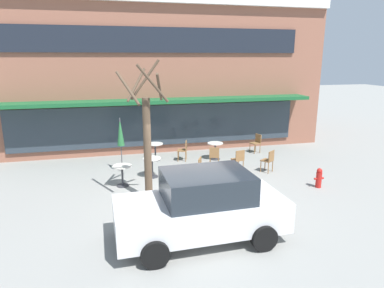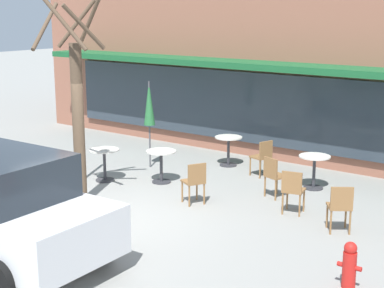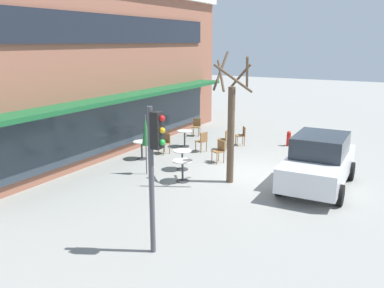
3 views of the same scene
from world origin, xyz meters
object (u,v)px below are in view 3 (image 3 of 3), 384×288
(cafe_chair_2, at_px, (242,134))
(cafe_table_mid_patio, at_px, (183,167))
(cafe_chair_3, at_px, (165,142))
(cafe_chair_5, at_px, (196,126))
(cafe_table_streetside, at_px, (142,147))
(cafe_chair_4, at_px, (224,138))
(patio_umbrella_green_folded, at_px, (146,131))
(traffic_light_pole, at_px, (155,157))
(cafe_table_by_tree, at_px, (182,157))
(cafe_chair_0, at_px, (202,140))
(cafe_chair_1, at_px, (219,150))
(street_tree, at_px, (231,125))
(parked_sedan, at_px, (319,161))
(cafe_table_near_wall, at_px, (185,136))
(fire_hydrant, at_px, (289,138))

(cafe_chair_2, bearing_deg, cafe_table_mid_patio, -178.28)
(cafe_chair_3, xyz_separation_m, cafe_chair_5, (3.68, 0.48, 0.00))
(cafe_table_streetside, height_order, cafe_chair_4, cafe_chair_4)
(cafe_table_streetside, relative_size, cafe_chair_2, 0.85)
(cafe_table_streetside, height_order, patio_umbrella_green_folded, patio_umbrella_green_folded)
(cafe_table_mid_patio, xyz_separation_m, traffic_light_pole, (-4.52, -1.97, 1.78))
(cafe_chair_3, distance_m, cafe_chair_5, 3.71)
(cafe_table_by_tree, height_order, traffic_light_pole, traffic_light_pole)
(cafe_chair_0, xyz_separation_m, cafe_chair_1, (-1.09, -1.36, 0.00))
(cafe_chair_2, height_order, street_tree, street_tree)
(cafe_chair_0, height_order, street_tree, street_tree)
(parked_sedan, bearing_deg, cafe_table_mid_patio, 112.97)
(cafe_table_near_wall, relative_size, fire_hydrant, 1.08)
(cafe_chair_2, relative_size, cafe_chair_5, 1.00)
(cafe_chair_0, bearing_deg, traffic_light_pole, -158.87)
(cafe_table_mid_patio, height_order, patio_umbrella_green_folded, patio_umbrella_green_folded)
(cafe_chair_2, bearing_deg, street_tree, -161.90)
(fire_hydrant, bearing_deg, cafe_table_by_tree, 156.07)
(traffic_light_pole, bearing_deg, cafe_chair_4, 15.48)
(cafe_chair_5, distance_m, traffic_light_pole, 12.18)
(cafe_table_streetside, distance_m, cafe_chair_4, 3.82)
(cafe_chair_5, distance_m, street_tree, 7.39)
(cafe_table_streetside, bearing_deg, fire_hydrant, -42.19)
(cafe_table_by_tree, relative_size, cafe_chair_2, 0.85)
(cafe_table_mid_patio, distance_m, cafe_chair_4, 4.63)
(cafe_chair_3, bearing_deg, cafe_chair_0, -51.59)
(parked_sedan, bearing_deg, cafe_chair_5, 56.88)
(cafe_chair_4, distance_m, cafe_chair_5, 3.07)
(cafe_chair_5, bearing_deg, cafe_table_mid_patio, -155.17)
(cafe_chair_1, xyz_separation_m, street_tree, (-1.95, -1.34, 1.50))
(cafe_chair_2, distance_m, street_tree, 5.44)
(cafe_table_near_wall, xyz_separation_m, fire_hydrant, (2.51, -4.14, -0.16))
(cafe_table_near_wall, height_order, cafe_chair_1, cafe_chair_1)
(cafe_table_streetside, height_order, cafe_chair_3, cafe_chair_3)
(cafe_chair_1, bearing_deg, cafe_chair_0, 51.26)
(cafe_chair_5, relative_size, street_tree, 0.20)
(cafe_table_by_tree, xyz_separation_m, cafe_chair_0, (2.65, 0.55, 0.01))
(cafe_chair_3, height_order, cafe_chair_4, same)
(cafe_table_streetside, relative_size, cafe_chair_5, 0.85)
(parked_sedan, relative_size, street_tree, 0.96)
(cafe_chair_2, height_order, cafe_chair_3, same)
(cafe_table_by_tree, bearing_deg, cafe_table_mid_patio, -149.02)
(cafe_chair_4, bearing_deg, cafe_table_streetside, 142.43)
(cafe_chair_0, distance_m, cafe_chair_4, 1.06)
(street_tree, bearing_deg, cafe_chair_5, 37.91)
(street_tree, height_order, traffic_light_pole, street_tree)
(cafe_table_near_wall, xyz_separation_m, cafe_chair_1, (-1.48, -2.48, 0.01))
(cafe_table_by_tree, distance_m, parked_sedan, 4.94)
(cafe_chair_4, bearing_deg, cafe_chair_0, 139.23)
(cafe_table_mid_patio, height_order, cafe_chair_0, cafe_chair_0)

